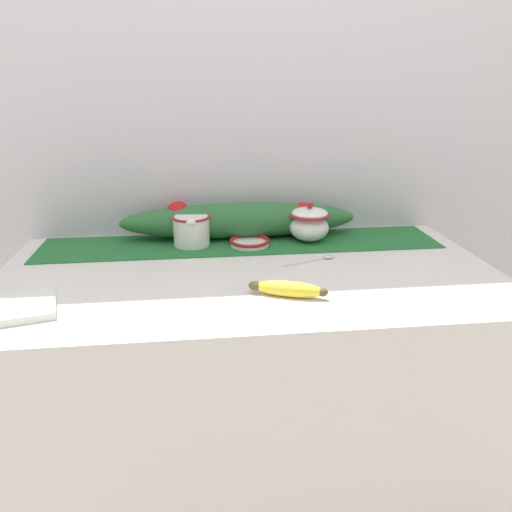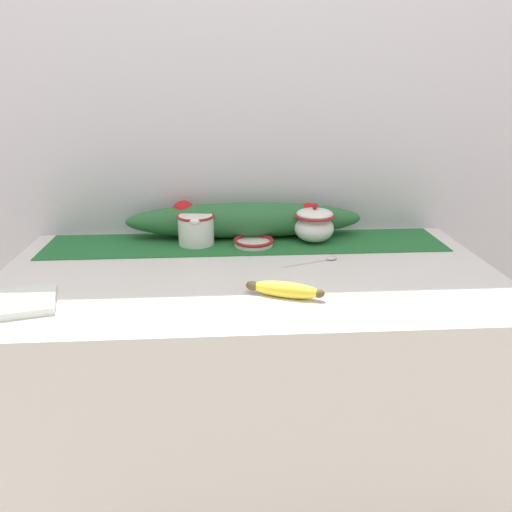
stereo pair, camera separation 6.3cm
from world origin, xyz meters
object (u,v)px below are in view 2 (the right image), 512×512
(small_dish, at_px, (254,242))
(napkin_stack, at_px, (20,302))
(cream_pitcher, at_px, (196,228))
(sugar_bowl, at_px, (314,224))
(spoon, at_px, (327,259))
(banana, at_px, (285,290))

(small_dish, relative_size, napkin_stack, 0.83)
(cream_pitcher, relative_size, sugar_bowl, 1.07)
(spoon, height_order, napkin_stack, napkin_stack)
(sugar_bowl, distance_m, napkin_stack, 0.84)
(cream_pitcher, height_order, sugar_bowl, sugar_bowl)
(sugar_bowl, bearing_deg, banana, -108.90)
(banana, bearing_deg, napkin_stack, -179.12)
(sugar_bowl, relative_size, small_dish, 1.01)
(sugar_bowl, bearing_deg, cream_pitcher, 179.87)
(sugar_bowl, distance_m, small_dish, 0.20)
(banana, distance_m, spoon, 0.28)
(cream_pitcher, height_order, napkin_stack, cream_pitcher)
(cream_pitcher, xyz_separation_m, sugar_bowl, (0.36, -0.00, 0.01))
(sugar_bowl, height_order, spoon, sugar_bowl)
(napkin_stack, bearing_deg, spoon, 18.33)
(small_dish, bearing_deg, sugar_bowl, 7.81)
(sugar_bowl, relative_size, banana, 0.68)
(cream_pitcher, distance_m, napkin_stack, 0.56)
(small_dish, height_order, napkin_stack, small_dish)
(small_dish, bearing_deg, banana, -82.44)
(cream_pitcher, relative_size, banana, 0.73)
(cream_pitcher, bearing_deg, napkin_stack, -132.04)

